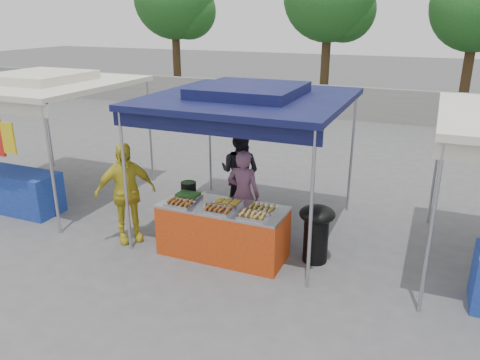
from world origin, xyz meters
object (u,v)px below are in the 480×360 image
at_px(wok_burner, 316,229).
at_px(cooking_pot, 189,186).
at_px(helper_man, 240,172).
at_px(vendor_woman, 243,195).
at_px(vendor_table, 223,231).
at_px(customer_person, 125,193).

bearing_deg(wok_burner, cooking_pot, 163.26).
distance_m(wok_burner, helper_man, 2.25).
height_order(wok_burner, vendor_woman, vendor_woman).
bearing_deg(vendor_table, wok_burner, 15.37).
distance_m(vendor_woman, customer_person, 1.97).
bearing_deg(customer_person, vendor_table, -42.62).
bearing_deg(wok_burner, helper_man, 127.93).
bearing_deg(vendor_woman, wok_burner, 163.59).
height_order(vendor_table, cooking_pot, cooking_pot).
relative_size(vendor_woman, helper_man, 0.94).
height_order(cooking_pot, wok_burner, cooking_pot).
relative_size(wok_burner, helper_man, 0.56).
distance_m(cooking_pot, helper_man, 1.36).
bearing_deg(vendor_table, helper_man, 103.90).
bearing_deg(vendor_woman, helper_man, -66.56).
bearing_deg(customer_person, wok_burner, -37.79).
relative_size(cooking_pot, vendor_woman, 0.16).
distance_m(vendor_table, vendor_woman, 0.81).
xyz_separation_m(cooking_pot, vendor_woman, (0.86, 0.33, -0.14)).
xyz_separation_m(wok_burner, vendor_woman, (-1.36, 0.33, 0.24)).
xyz_separation_m(wok_burner, customer_person, (-3.12, -0.53, 0.31)).
bearing_deg(cooking_pot, wok_burner, -0.02).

